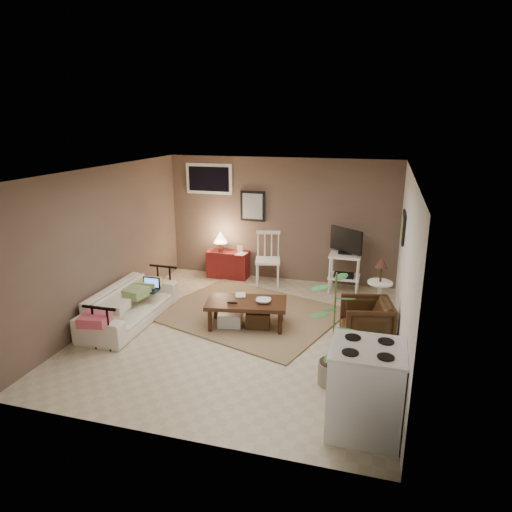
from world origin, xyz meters
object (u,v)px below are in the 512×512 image
(coffee_table, at_px, (246,312))
(side_table, at_px, (380,281))
(red_console, at_px, (227,262))
(tv_stand, at_px, (345,259))
(armchair, at_px, (366,319))
(potted_plant, at_px, (334,326))
(spindle_chair, at_px, (268,261))
(stove, at_px, (365,389))
(sofa, at_px, (130,299))

(coffee_table, relative_size, side_table, 1.26)
(red_console, distance_m, tv_stand, 2.37)
(red_console, xyz_separation_m, armchair, (2.83, -2.13, 0.02))
(coffee_table, relative_size, potted_plant, 0.90)
(armchair, bearing_deg, spindle_chair, -147.03)
(coffee_table, distance_m, tv_stand, 2.39)
(coffee_table, distance_m, stove, 2.74)
(coffee_table, distance_m, potted_plant, 1.96)
(spindle_chair, height_order, stove, spindle_chair)
(tv_stand, distance_m, side_table, 1.26)
(coffee_table, bearing_deg, stove, -46.91)
(side_table, height_order, potted_plant, potted_plant)
(spindle_chair, distance_m, tv_stand, 1.46)
(side_table, distance_m, potted_plant, 2.18)
(sofa, distance_m, stove, 4.06)
(coffee_table, distance_m, red_console, 2.39)
(potted_plant, distance_m, stove, 0.93)
(sofa, bearing_deg, spindle_chair, -36.44)
(side_table, bearing_deg, stove, -91.53)
(side_table, bearing_deg, tv_stand, 120.93)
(sofa, xyz_separation_m, armchair, (3.60, 0.30, -0.03))
(red_console, relative_size, spindle_chair, 0.92)
(spindle_chair, bearing_deg, potted_plant, -63.19)
(stove, bearing_deg, side_table, 88.47)
(coffee_table, bearing_deg, potted_plant, -40.07)
(stove, bearing_deg, coffee_table, 133.09)
(coffee_table, distance_m, side_table, 2.17)
(coffee_table, height_order, potted_plant, potted_plant)
(coffee_table, distance_m, armchair, 1.79)
(sofa, distance_m, spindle_chair, 2.79)
(sofa, bearing_deg, coffee_table, -81.06)
(side_table, xyz_separation_m, stove, (-0.08, -2.89, -0.17))
(coffee_table, height_order, spindle_chair, spindle_chair)
(tv_stand, height_order, potted_plant, potted_plant)
(spindle_chair, xyz_separation_m, tv_stand, (1.45, 0.01, 0.15))
(red_console, bearing_deg, coffee_table, -64.05)
(spindle_chair, bearing_deg, side_table, -26.92)
(stove, bearing_deg, tv_stand, 98.16)
(red_console, height_order, armchair, red_console)
(spindle_chair, bearing_deg, sofa, -126.44)
(potted_plant, bearing_deg, sofa, 164.02)
(spindle_chair, xyz_separation_m, armchair, (1.95, -1.95, -0.13))
(spindle_chair, relative_size, stove, 1.07)
(spindle_chair, distance_m, potted_plant, 3.58)
(spindle_chair, bearing_deg, coffee_table, -85.43)
(sofa, distance_m, armchair, 3.62)
(spindle_chair, relative_size, armchair, 1.47)
(coffee_table, relative_size, red_console, 1.38)
(sofa, height_order, tv_stand, tv_stand)
(tv_stand, height_order, stove, tv_stand)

